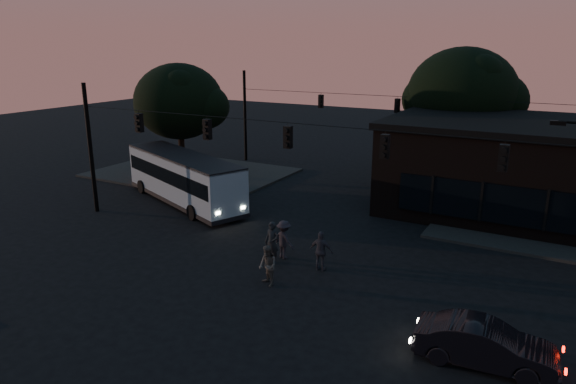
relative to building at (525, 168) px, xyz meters
The scene contains 13 objects.
ground 18.53m from the building, 119.40° to the right, with size 120.00×120.00×0.00m, color black.
sidewalk_far_left 23.23m from the building, behind, with size 14.00×10.00×0.15m, color black.
building is the anchor object (origin of this frame).
tree_behind 8.57m from the building, 129.68° to the left, with size 7.60×7.60×9.43m.
tree_left 23.37m from the building, behind, with size 6.40×6.40×8.30m.
signal_rig_near 15.08m from the building, 126.93° to the right, with size 26.24×0.30×7.50m.
signal_rig_far 9.97m from the building, 155.90° to the left, with size 26.24×0.30×7.50m.
bus 20.26m from the building, 156.35° to the right, with size 10.96×6.44×3.05m.
car 16.93m from the building, 87.94° to the right, with size 1.47×4.21×1.39m, color black.
pedestrian_a 16.21m from the building, 124.27° to the right, with size 0.70×0.46×1.92m, color black.
pedestrian_b 17.47m from the building, 117.63° to the right, with size 0.83×0.65×1.71m, color #403D3A.
pedestrian_c 14.78m from the building, 117.50° to the right, with size 1.05×0.44×1.80m, color #2A2A33.
pedestrian_d 15.52m from the building, 125.05° to the right, with size 1.17×0.67×1.81m, color black.
Camera 1 is at (11.01, -15.83, 9.54)m, focal length 32.00 mm.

